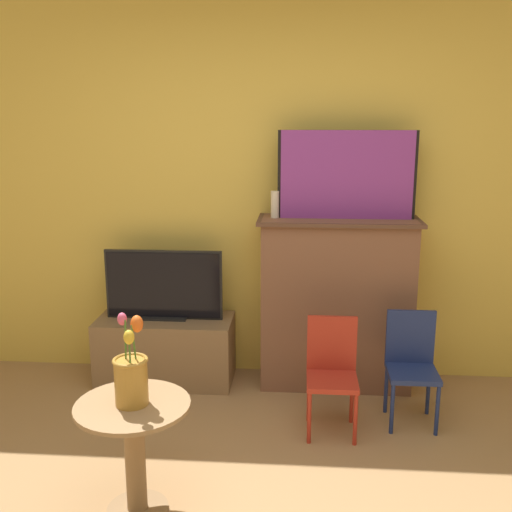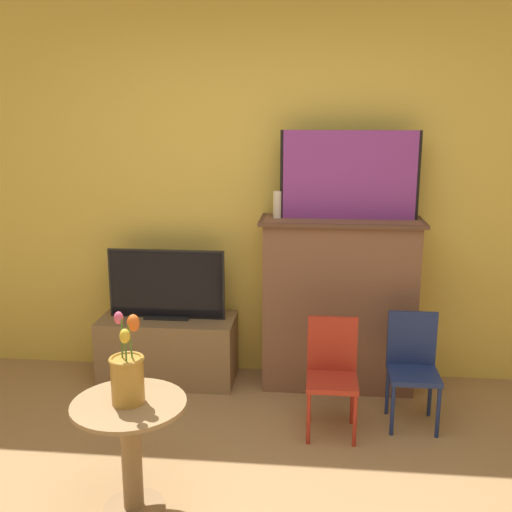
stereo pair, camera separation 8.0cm
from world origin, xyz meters
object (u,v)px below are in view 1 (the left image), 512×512
Objects in this scene: chair_blue at (411,361)px; chair_red at (332,368)px; vase_tulips at (131,375)px; painting at (347,175)px; tv_monitor at (164,286)px.

chair_red is at bearing -163.37° from chair_blue.
vase_tulips reaches higher than chair_blue.
painting is at bearing 81.52° from chair_red.
chair_red and chair_blue have the same top height.
tv_monitor is 1.70m from chair_blue.
painting reaches higher than chair_red.
painting reaches higher than tv_monitor.
painting is 1.32× the size of chair_red.
tv_monitor reaches higher than chair_red.
painting is 1.24m from chair_blue.
chair_blue is at bearing -15.32° from tv_monitor.
painting is 1.44m from tv_monitor.
vase_tulips is (-0.94, -0.86, 0.31)m from chair_red.
painting is 2.11× the size of vase_tulips.
vase_tulips reaches higher than chair_red.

